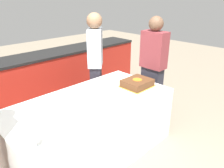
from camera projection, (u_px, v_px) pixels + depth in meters
ground_plane at (92, 151)px, 2.78m from camera, size 14.00×14.00×0.00m
back_counter at (31, 84)px, 3.64m from camera, size 4.40×0.58×0.92m
dining_table at (91, 127)px, 2.64m from camera, size 1.95×1.00×0.72m
cake at (137, 83)px, 2.85m from camera, size 0.40×0.34×0.10m
plate_stack at (68, 113)px, 2.15m from camera, size 0.23×0.23×0.08m
wine_glass at (35, 137)px, 1.69m from camera, size 0.06×0.06×0.16m
side_plate_near_cake at (124, 79)px, 3.12m from camera, size 0.19×0.19×0.00m
person_cutting_cake at (96, 63)px, 3.37m from camera, size 0.40×0.40×1.61m
person_seated_right at (153, 69)px, 3.23m from camera, size 0.21×0.36×1.57m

